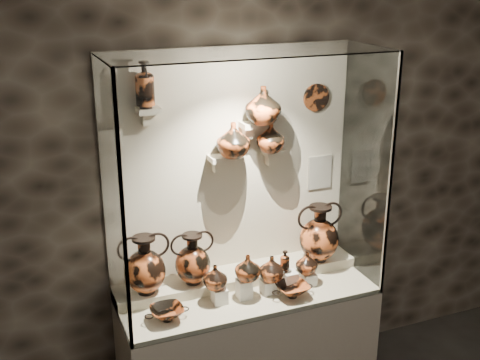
% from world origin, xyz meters
% --- Properties ---
extents(wall_back, '(5.00, 0.02, 3.20)m').
position_xyz_m(wall_back, '(0.00, 2.50, 1.60)').
color(wall_back, black).
rests_on(wall_back, ground).
extents(plinth, '(1.70, 0.60, 0.80)m').
position_xyz_m(plinth, '(0.00, 2.18, 0.40)').
color(plinth, beige).
rests_on(plinth, floor).
extents(front_tier, '(1.68, 0.58, 0.03)m').
position_xyz_m(front_tier, '(0.00, 2.18, 0.82)').
color(front_tier, '#C2B496').
rests_on(front_tier, plinth).
extents(rear_tier, '(1.70, 0.25, 0.10)m').
position_xyz_m(rear_tier, '(0.00, 2.35, 0.85)').
color(rear_tier, '#C2B496').
rests_on(rear_tier, plinth).
extents(back_panel, '(1.70, 0.03, 1.60)m').
position_xyz_m(back_panel, '(0.00, 2.50, 1.60)').
color(back_panel, beige).
rests_on(back_panel, plinth).
extents(glass_front, '(1.70, 0.01, 1.60)m').
position_xyz_m(glass_front, '(0.00, 1.88, 1.60)').
color(glass_front, white).
rests_on(glass_front, plinth).
extents(glass_left, '(0.01, 0.60, 1.60)m').
position_xyz_m(glass_left, '(-0.85, 2.18, 1.60)').
color(glass_left, white).
rests_on(glass_left, plinth).
extents(glass_right, '(0.01, 0.60, 1.60)m').
position_xyz_m(glass_right, '(0.85, 2.18, 1.60)').
color(glass_right, white).
rests_on(glass_right, plinth).
extents(glass_top, '(1.70, 0.60, 0.01)m').
position_xyz_m(glass_top, '(0.00, 2.18, 2.40)').
color(glass_top, white).
rests_on(glass_top, back_panel).
extents(frame_post_left, '(0.02, 0.02, 1.60)m').
position_xyz_m(frame_post_left, '(-0.84, 1.89, 1.60)').
color(frame_post_left, gray).
rests_on(frame_post_left, plinth).
extents(frame_post_right, '(0.02, 0.02, 1.60)m').
position_xyz_m(frame_post_right, '(0.84, 1.89, 1.60)').
color(frame_post_right, gray).
rests_on(frame_post_right, plinth).
extents(pedestal_a, '(0.09, 0.09, 0.10)m').
position_xyz_m(pedestal_a, '(-0.22, 2.13, 0.88)').
color(pedestal_a, silver).
rests_on(pedestal_a, front_tier).
extents(pedestal_b, '(0.09, 0.09, 0.13)m').
position_xyz_m(pedestal_b, '(-0.05, 2.13, 0.90)').
color(pedestal_b, silver).
rests_on(pedestal_b, front_tier).
extents(pedestal_c, '(0.09, 0.09, 0.09)m').
position_xyz_m(pedestal_c, '(0.12, 2.13, 0.88)').
color(pedestal_c, silver).
rests_on(pedestal_c, front_tier).
extents(pedestal_d, '(0.09, 0.09, 0.12)m').
position_xyz_m(pedestal_d, '(0.28, 2.13, 0.89)').
color(pedestal_d, silver).
rests_on(pedestal_d, front_tier).
extents(pedestal_e, '(0.09, 0.09, 0.08)m').
position_xyz_m(pedestal_e, '(0.42, 2.13, 0.87)').
color(pedestal_e, silver).
rests_on(pedestal_e, front_tier).
extents(bracket_ul, '(0.14, 0.12, 0.04)m').
position_xyz_m(bracket_ul, '(-0.55, 2.42, 2.05)').
color(bracket_ul, beige).
rests_on(bracket_ul, back_panel).
extents(bracket_ca, '(0.14, 0.12, 0.04)m').
position_xyz_m(bracket_ca, '(-0.10, 2.42, 1.70)').
color(bracket_ca, beige).
rests_on(bracket_ca, back_panel).
extents(bracket_cb, '(0.10, 0.12, 0.04)m').
position_xyz_m(bracket_cb, '(0.10, 2.42, 1.90)').
color(bracket_cb, beige).
rests_on(bracket_cb, back_panel).
extents(bracket_cc, '(0.14, 0.12, 0.04)m').
position_xyz_m(bracket_cc, '(0.28, 2.42, 1.70)').
color(bracket_cc, beige).
rests_on(bracket_cc, back_panel).
extents(amphora_left, '(0.36, 0.36, 0.39)m').
position_xyz_m(amphora_left, '(-0.65, 2.31, 1.09)').
color(amphora_left, '#CB5927').
rests_on(amphora_left, rear_tier).
extents(amphora_mid, '(0.36, 0.36, 0.35)m').
position_xyz_m(amphora_mid, '(-0.33, 2.32, 1.07)').
color(amphora_mid, '#A0431C').
rests_on(amphora_mid, rear_tier).
extents(amphora_right, '(0.34, 0.34, 0.41)m').
position_xyz_m(amphora_right, '(0.59, 2.30, 1.11)').
color(amphora_right, '#CB5927').
rests_on(amphora_right, rear_tier).
extents(jug_a, '(0.16, 0.16, 0.16)m').
position_xyz_m(jug_a, '(-0.24, 2.15, 1.01)').
color(jug_a, '#CB5927').
rests_on(jug_a, pedestal_a).
extents(jug_b, '(0.19, 0.19, 0.18)m').
position_xyz_m(jug_b, '(-0.03, 2.12, 1.05)').
color(jug_b, '#A0431C').
rests_on(jug_b, pedestal_b).
extents(jug_c, '(0.18, 0.18, 0.17)m').
position_xyz_m(jug_c, '(0.14, 2.12, 1.01)').
color(jug_c, '#CB5927').
rests_on(jug_c, pedestal_c).
extents(jug_e, '(0.18, 0.18, 0.15)m').
position_xyz_m(jug_e, '(0.41, 2.14, 0.99)').
color(jug_e, '#CB5927').
rests_on(jug_e, pedestal_e).
extents(lekythos_small, '(0.08, 0.08, 0.17)m').
position_xyz_m(lekythos_small, '(0.25, 2.15, 1.04)').
color(lekythos_small, '#A0431C').
rests_on(lekythos_small, pedestal_d).
extents(kylix_left, '(0.31, 0.28, 0.10)m').
position_xyz_m(kylix_left, '(-0.59, 2.06, 0.88)').
color(kylix_left, '#A0431C').
rests_on(kylix_left, front_tier).
extents(kylix_right, '(0.30, 0.26, 0.11)m').
position_xyz_m(kylix_right, '(0.24, 2.02, 0.88)').
color(kylix_right, '#CB5927').
rests_on(kylix_right, front_tier).
extents(lekythos_tall, '(0.12, 0.12, 0.31)m').
position_xyz_m(lekythos_tall, '(-0.57, 2.41, 2.22)').
color(lekythos_tall, '#CB5927').
rests_on(lekythos_tall, bracket_ul).
extents(ovoid_vase_a, '(0.26, 0.26, 0.23)m').
position_xyz_m(ovoid_vase_a, '(-0.03, 2.36, 1.83)').
color(ovoid_vase_a, '#A0431C').
rests_on(ovoid_vase_a, bracket_ca).
extents(ovoid_vase_b, '(0.29, 0.29, 0.24)m').
position_xyz_m(ovoid_vase_b, '(0.17, 2.35, 2.04)').
color(ovoid_vase_b, '#A0431C').
rests_on(ovoid_vase_b, bracket_cb).
extents(ovoid_vase_c, '(0.23, 0.23, 0.19)m').
position_xyz_m(ovoid_vase_c, '(0.24, 2.38, 1.81)').
color(ovoid_vase_c, '#A0431C').
rests_on(ovoid_vase_c, bracket_cc).
extents(wall_plate, '(0.19, 0.02, 0.19)m').
position_xyz_m(wall_plate, '(0.61, 2.47, 2.03)').
color(wall_plate, '#96431D').
rests_on(wall_plate, back_panel).
extents(info_placard, '(0.18, 0.01, 0.24)m').
position_xyz_m(info_placard, '(0.67, 2.47, 1.49)').
color(info_placard, beige).
rests_on(info_placard, back_panel).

